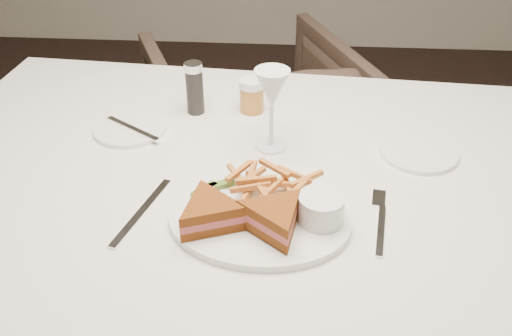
% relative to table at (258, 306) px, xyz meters
% --- Properties ---
extents(table, '(1.51, 1.07, 0.75)m').
position_rel_table_xyz_m(table, '(0.00, 0.00, 0.00)').
color(table, silver).
rests_on(table, ground).
extents(chair_far, '(0.89, 0.86, 0.71)m').
position_rel_table_xyz_m(chair_far, '(-0.08, 0.91, -0.02)').
color(chair_far, '#46342B').
rests_on(chair_far, ground).
extents(table_setting, '(0.78, 0.61, 0.18)m').
position_rel_table_xyz_m(table_setting, '(0.01, -0.05, 0.41)').
color(table_setting, white).
rests_on(table_setting, table).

